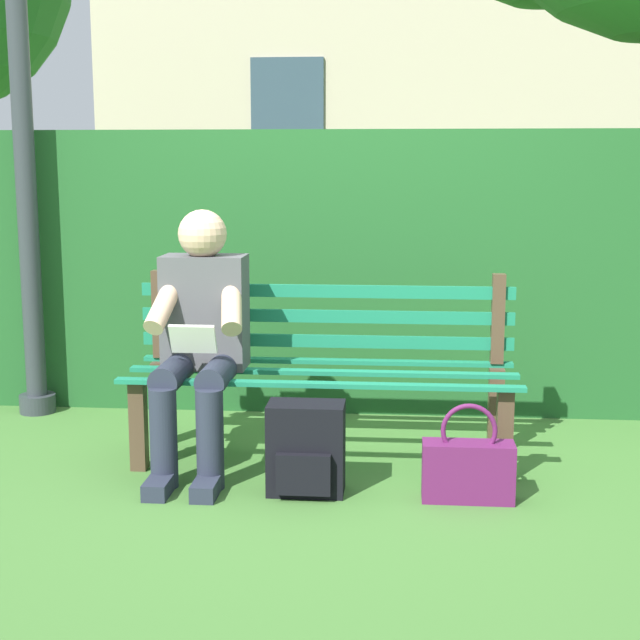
% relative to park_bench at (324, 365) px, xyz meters
% --- Properties ---
extents(ground, '(60.00, 60.00, 0.00)m').
position_rel_park_bench_xyz_m(ground, '(0.00, 0.09, -0.44)').
color(ground, '#3D6B2D').
extents(park_bench, '(1.78, 0.53, 0.86)m').
position_rel_park_bench_xyz_m(park_bench, '(0.00, 0.00, 0.00)').
color(park_bench, '#4C3828').
rests_on(park_bench, ground).
extents(person_seated, '(0.44, 0.73, 1.16)m').
position_rel_park_bench_xyz_m(person_seated, '(0.54, 0.19, 0.18)').
color(person_seated, '#4C4C51').
rests_on(person_seated, ground).
extents(hedge_backdrop, '(5.57, 0.75, 1.62)m').
position_rel_park_bench_xyz_m(hedge_backdrop, '(-0.52, -1.08, 0.37)').
color(hedge_backdrop, '#1E5123').
rests_on(hedge_backdrop, ground).
extents(backpack, '(0.32, 0.26, 0.39)m').
position_rel_park_bench_xyz_m(backpack, '(0.03, 0.51, -0.25)').
color(backpack, black).
rests_on(backpack, ground).
extents(handbag, '(0.37, 0.14, 0.41)m').
position_rel_park_bench_xyz_m(handbag, '(-0.64, 0.54, -0.30)').
color(handbag, '#59194C').
rests_on(handbag, ground).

